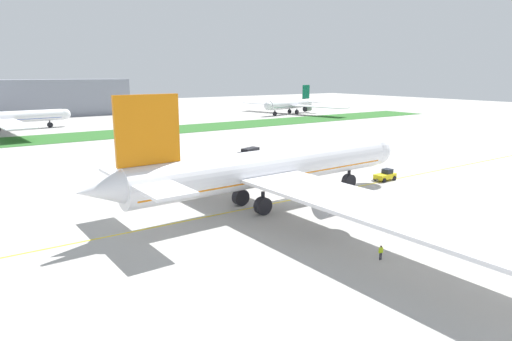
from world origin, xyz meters
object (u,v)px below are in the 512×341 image
object	(u,v)px
airliner_foreground	(267,169)
parked_airliner_far_centre	(291,104)
service_truck_baggage_loader	(249,154)
ground_crew_wingwalker_port	(381,251)
pushback_tug	(385,175)
parked_airliner_far_left	(2,118)

from	to	relation	value
airliner_foreground	parked_airliner_far_centre	size ratio (longest dim) A/B	1.44
service_truck_baggage_loader	ground_crew_wingwalker_port	bearing A→B (deg)	-109.15
pushback_tug	service_truck_baggage_loader	bearing A→B (deg)	108.55
pushback_tug	service_truck_baggage_loader	distance (m)	34.62
service_truck_baggage_loader	parked_airliner_far_left	distance (m)	108.67
pushback_tug	parked_airliner_far_left	xyz separation A→B (m)	(-54.91, 132.16, 3.75)
parked_airliner_far_left	parked_airliner_far_centre	size ratio (longest dim) A/B	1.21
ground_crew_wingwalker_port	service_truck_baggage_loader	size ratio (longest dim) A/B	0.27
airliner_foreground	pushback_tug	bearing A→B (deg)	2.02
airliner_foreground	parked_airliner_far_centre	world-z (taller)	airliner_foreground
ground_crew_wingwalker_port	pushback_tug	bearing A→B (deg)	39.13
parked_airliner_far_centre	service_truck_baggage_loader	bearing A→B (deg)	-133.20
airliner_foreground	service_truck_baggage_loader	size ratio (longest dim) A/B	14.14
airliner_foreground	ground_crew_wingwalker_port	size ratio (longest dim) A/B	53.21
service_truck_baggage_loader	parked_airliner_far_left	xyz separation A→B (m)	(-43.90, 99.35, 3.18)
ground_crew_wingwalker_port	parked_airliner_far_centre	size ratio (longest dim) A/B	0.03
airliner_foreground	parked_airliner_far_left	distance (m)	135.56
parked_airliner_far_centre	ground_crew_wingwalker_port	bearing A→B (deg)	-125.47
ground_crew_wingwalker_port	parked_airliner_far_left	size ratio (longest dim) A/B	0.02
airliner_foreground	service_truck_baggage_loader	distance (m)	39.02
airliner_foreground	parked_airliner_far_left	world-z (taller)	airliner_foreground
airliner_foreground	pushback_tug	xyz separation A→B (m)	(29.85, 1.05, -5.17)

